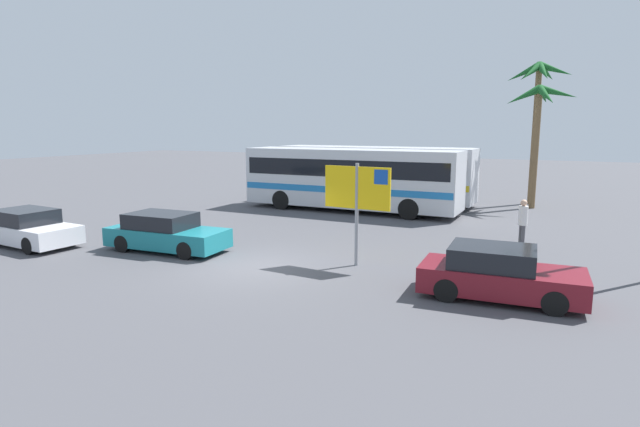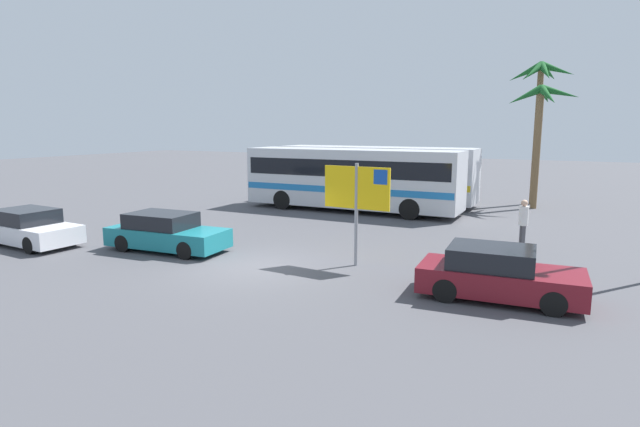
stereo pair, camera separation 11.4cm
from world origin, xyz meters
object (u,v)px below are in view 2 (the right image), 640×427
at_px(car_maroon, 498,274).
at_px(bus_front_coach, 352,176).
at_px(bus_rear_coach, 375,172).
at_px(car_teal, 166,233).
at_px(car_white, 30,228).
at_px(pedestrian_crossing_lot, 523,220).
at_px(ferry_sign, 358,192).

bearing_deg(car_maroon, bus_front_coach, 124.87).
bearing_deg(bus_front_coach, bus_rear_coach, 88.14).
xyz_separation_m(bus_front_coach, bus_rear_coach, (0.10, 3.16, 0.00)).
height_order(bus_front_coach, car_teal, bus_front_coach).
distance_m(car_maroon, car_white, 16.22).
bearing_deg(car_white, bus_rear_coach, 68.02).
height_order(bus_rear_coach, pedestrian_crossing_lot, bus_rear_coach).
relative_size(car_maroon, pedestrian_crossing_lot, 2.29).
relative_size(bus_front_coach, ferry_sign, 3.48).
xyz_separation_m(bus_rear_coach, car_maroon, (8.60, -14.11, -1.15)).
height_order(bus_front_coach, ferry_sign, ferry_sign).
xyz_separation_m(bus_rear_coach, car_teal, (-2.51, -13.97, -1.15)).
xyz_separation_m(bus_rear_coach, ferry_sign, (4.24, -12.81, 0.54)).
xyz_separation_m(ferry_sign, car_white, (-11.80, -2.78, -1.69)).
bearing_deg(ferry_sign, bus_front_coach, 118.01).
bearing_deg(car_teal, ferry_sign, 5.86).
bearing_deg(pedestrian_crossing_lot, car_maroon, -120.25).
height_order(bus_front_coach, car_white, bus_front_coach).
relative_size(bus_front_coach, bus_rear_coach, 1.00).
xyz_separation_m(ferry_sign, car_teal, (-6.76, -1.16, -1.69)).
bearing_deg(bus_front_coach, car_teal, -102.58).
xyz_separation_m(ferry_sign, pedestrian_crossing_lot, (4.38, 4.68, -1.28)).
bearing_deg(car_teal, car_maroon, -4.59).
height_order(bus_front_coach, pedestrian_crossing_lot, bus_front_coach).
relative_size(bus_front_coach, car_maroon, 2.74).
distance_m(car_teal, pedestrian_crossing_lot, 12.58).
relative_size(ferry_sign, car_teal, 0.73).
bearing_deg(car_white, bus_front_coach, 62.93).
xyz_separation_m(bus_rear_coach, car_white, (-7.55, -15.59, -1.15)).
xyz_separation_m(car_teal, car_white, (-5.04, -1.62, -0.00)).
relative_size(bus_rear_coach, car_teal, 2.55).
relative_size(car_teal, car_white, 1.08).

